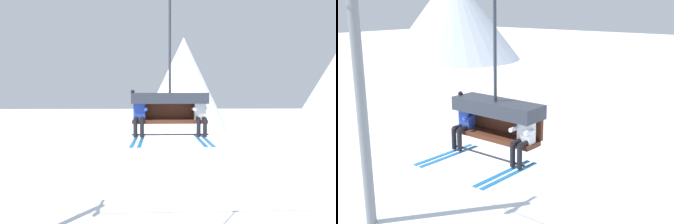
# 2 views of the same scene
# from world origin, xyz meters

# --- Properties ---
(mountain_peak_west) EXTENTS (18.37, 18.37, 11.88)m
(mountain_peak_west) POSITION_xyz_m (-38.28, 33.60, 5.94)
(mountain_peak_west) COLOR silver
(mountain_peak_west) RESTS_ON ground_plane
(lift_tower_near) EXTENTS (0.36, 1.88, 8.91)m
(lift_tower_near) POSITION_xyz_m (-7.79, -0.02, 4.62)
(lift_tower_near) COLOR slate
(lift_tower_near) RESTS_ON ground_plane
(chairlift_chair) EXTENTS (2.12, 0.74, 4.28)m
(chairlift_chair) POSITION_xyz_m (-1.24, -0.73, 5.32)
(chairlift_chair) COLOR #512819
(skier_blue) EXTENTS (0.48, 1.70, 1.34)m
(skier_blue) POSITION_xyz_m (-2.09, -0.94, 5.00)
(skier_blue) COLOR #2847B7
(skier_white) EXTENTS (0.46, 1.70, 1.23)m
(skier_white) POSITION_xyz_m (-0.39, -0.95, 4.98)
(skier_white) COLOR silver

